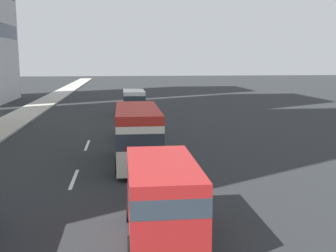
# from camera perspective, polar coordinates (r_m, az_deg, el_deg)

# --- Properties ---
(ground_plane) EXTENTS (198.00, 198.00, 0.00)m
(ground_plane) POSITION_cam_1_polar(r_m,az_deg,el_deg) (35.61, -10.05, 0.24)
(ground_plane) COLOR #26282B
(sidewalk_right) EXTENTS (162.00, 3.17, 0.15)m
(sidewalk_right) POSITION_cam_1_polar(r_m,az_deg,el_deg) (36.83, -21.64, 0.14)
(sidewalk_right) COLOR #B2ADA3
(sidewalk_right) RESTS_ON ground_plane
(lane_stripe_mid) EXTENTS (3.20, 0.16, 0.01)m
(lane_stripe_mid) POSITION_cam_1_polar(r_m,az_deg,el_deg) (19.75, -12.95, -7.20)
(lane_stripe_mid) COLOR silver
(lane_stripe_mid) RESTS_ON ground_plane
(lane_stripe_far) EXTENTS (3.20, 0.16, 0.01)m
(lane_stripe_far) POSITION_cam_1_polar(r_m,az_deg,el_deg) (27.11, -11.17, -2.63)
(lane_stripe_far) COLOR silver
(lane_stripe_far) RESTS_ON ground_plane
(van_lead) EXTENTS (4.83, 2.22, 2.42)m
(van_lead) POSITION_cam_1_polar(r_m,az_deg,el_deg) (41.15, -4.76, 3.51)
(van_lead) COLOR white
(van_lead) RESTS_ON ground_plane
(minibus_second) EXTENTS (6.73, 2.34, 3.02)m
(minibus_second) POSITION_cam_1_polar(r_m,az_deg,el_deg) (21.63, -4.26, -1.04)
(minibus_second) COLOR silver
(minibus_second) RESTS_ON ground_plane
(car_third) EXTENTS (4.56, 1.80, 1.54)m
(car_third) POSITION_cam_1_polar(r_m,az_deg,el_deg) (29.19, -4.30, -0.17)
(car_third) COLOR black
(car_third) RESTS_ON ground_plane
(van_fifth) EXTENTS (4.72, 2.22, 2.43)m
(van_fifth) POSITION_cam_1_polar(r_m,az_deg,el_deg) (12.82, -0.78, -9.58)
(van_fifth) COLOR #A51E1E
(van_fifth) RESTS_ON ground_plane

